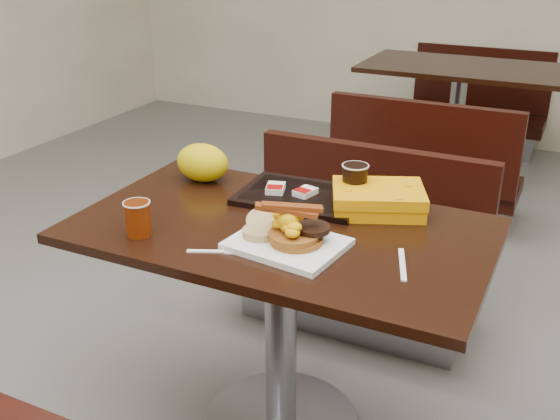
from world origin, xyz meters
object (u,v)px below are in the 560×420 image
at_px(table_far, 455,124).
at_px(coffee_cup_near, 138,219).
at_px(table_near, 281,334).
at_px(clamshell, 378,199).
at_px(paper_bag, 203,162).
at_px(knife, 402,264).
at_px(pancake_stack, 296,237).
at_px(fork, 206,251).
at_px(bench_far_s, 428,158).
at_px(hashbrown_sleeve_right, 305,192).
at_px(bench_near_n, 356,247).
at_px(coffee_cup_far, 355,181).
at_px(hashbrown_sleeve_left, 275,188).
at_px(bench_far_n, 475,102).
at_px(tray, 302,196).
at_px(platter, 287,244).

height_order(table_far, coffee_cup_near, coffee_cup_near).
distance_m(table_near, clamshell, 0.52).
bearing_deg(paper_bag, knife, -20.72).
relative_size(pancake_stack, fork, 1.02).
distance_m(bench_far_s, coffee_cup_near, 2.20).
distance_m(table_near, knife, 0.54).
bearing_deg(hashbrown_sleeve_right, coffee_cup_near, -112.93).
bearing_deg(coffee_cup_near, bench_near_n, 70.07).
bearing_deg(coffee_cup_far, paper_bag, -176.03).
xyz_separation_m(table_near, hashbrown_sleeve_left, (-0.11, 0.19, 0.40)).
bearing_deg(clamshell, bench_far_s, 74.98).
xyz_separation_m(bench_near_n, fork, (-0.11, -0.94, 0.39)).
height_order(bench_far_n, coffee_cup_near, coffee_cup_near).
bearing_deg(coffee_cup_near, tray, 54.92).
distance_m(fork, knife, 0.52).
relative_size(table_far, hashbrown_sleeve_right, 16.93).
xyz_separation_m(bench_near_n, table_far, (0.00, 1.90, 0.02)).
bearing_deg(tray, coffee_cup_near, -128.15).
height_order(table_far, clamshell, clamshell).
bearing_deg(hashbrown_sleeve_right, clamshell, 18.73).
bearing_deg(fork, coffee_cup_far, 39.79).
relative_size(bench_far_s, clamshell, 3.66).
bearing_deg(tray, hashbrown_sleeve_right, -21.24).
bearing_deg(bench_far_n, table_near, -90.00).
relative_size(bench_far_n, pancake_stack, 7.02).
bearing_deg(bench_far_s, platter, -87.90).
bearing_deg(table_far, pancake_stack, -87.91).
relative_size(table_near, bench_near_n, 1.20).
height_order(pancake_stack, paper_bag, paper_bag).
bearing_deg(pancake_stack, paper_bag, 146.63).
bearing_deg(table_near, table_far, 90.00).
bearing_deg(tray, table_far, 86.25).
bearing_deg(table_near, hashbrown_sleeve_left, 120.14).
relative_size(bench_far_n, coffee_cup_far, 9.31).
relative_size(pancake_stack, knife, 0.82).
bearing_deg(pancake_stack, coffee_cup_far, 84.74).
xyz_separation_m(tray, hashbrown_sleeve_left, (-0.08, -0.02, 0.02)).
height_order(platter, knife, platter).
xyz_separation_m(fork, tray, (0.08, 0.45, 0.01)).
xyz_separation_m(hashbrown_sleeve_right, clamshell, (0.23, 0.02, 0.01)).
height_order(platter, hashbrown_sleeve_right, hashbrown_sleeve_right).
xyz_separation_m(table_near, pancake_stack, (0.10, -0.11, 0.41)).
bearing_deg(platter, paper_bag, 152.37).
bearing_deg(knife, table_far, 169.67).
bearing_deg(coffee_cup_near, table_far, 83.23).
height_order(pancake_stack, hashbrown_sleeve_left, pancake_stack).
bearing_deg(hashbrown_sleeve_left, pancake_stack, -73.25).
bearing_deg(coffee_cup_near, hashbrown_sleeve_left, 61.83).
bearing_deg(bench_near_n, bench_far_n, 90.00).
bearing_deg(coffee_cup_far, clamshell, -16.84).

